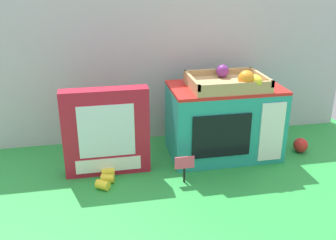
{
  "coord_description": "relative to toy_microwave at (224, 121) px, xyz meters",
  "views": [
    {
      "loc": [
        -0.31,
        -1.3,
        0.71
      ],
      "look_at": [
        -0.05,
        0.02,
        0.18
      ],
      "focal_mm": 41.22,
      "sensor_mm": 36.0,
      "label": 1
    }
  ],
  "objects": [
    {
      "name": "ground_plane",
      "position": [
        -0.18,
        -0.05,
        -0.14
      ],
      "size": [
        1.7,
        1.7,
        0.0
      ],
      "primitive_type": "plane",
      "color": "green",
      "rests_on": "ground"
    },
    {
      "name": "display_back_panel",
      "position": [
        -0.18,
        0.23,
        0.17
      ],
      "size": [
        1.61,
        0.03,
        0.63
      ],
      "primitive_type": "cube",
      "color": "#B7BABF",
      "rests_on": "ground"
    },
    {
      "name": "toy_microwave",
      "position": [
        0.0,
        0.0,
        0.0
      ],
      "size": [
        0.43,
        0.26,
        0.29
      ],
      "color": "teal",
      "rests_on": "ground"
    },
    {
      "name": "food_groups_crate",
      "position": [
        0.01,
        -0.02,
        0.17
      ],
      "size": [
        0.28,
        0.23,
        0.08
      ],
      "color": "tan",
      "rests_on": "toy_microwave"
    },
    {
      "name": "cookie_set_box",
      "position": [
        -0.46,
        -0.06,
        0.02
      ],
      "size": [
        0.31,
        0.06,
        0.32
      ],
      "color": "#B2192D",
      "rests_on": "ground"
    },
    {
      "name": "price_sign",
      "position": [
        -0.2,
        -0.19,
        -0.08
      ],
      "size": [
        0.07,
        0.01,
        0.1
      ],
      "color": "black",
      "rests_on": "ground"
    },
    {
      "name": "loose_toy_banana",
      "position": [
        -0.48,
        -0.14,
        -0.13
      ],
      "size": [
        0.07,
        0.13,
        0.03
      ],
      "color": "yellow",
      "rests_on": "ground"
    },
    {
      "name": "loose_toy_apple",
      "position": [
        0.32,
        -0.05,
        -0.11
      ],
      "size": [
        0.06,
        0.06,
        0.06
      ],
      "primitive_type": "sphere",
      "color": "red",
      "rests_on": "ground"
    }
  ]
}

